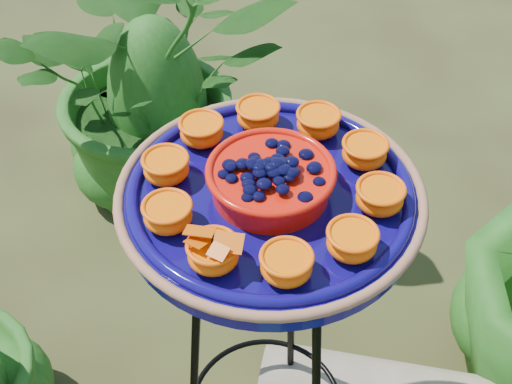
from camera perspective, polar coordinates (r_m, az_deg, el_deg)
tripod_stand at (r=1.28m, az=0.93°, el=-11.83°), size 0.33×0.34×0.83m
feeder_dish at (r=1.00m, az=1.16°, el=-0.08°), size 0.46×0.46×0.10m
shrub_back_left at (r=2.03m, az=-8.11°, el=9.28°), size 1.00×0.97×0.84m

